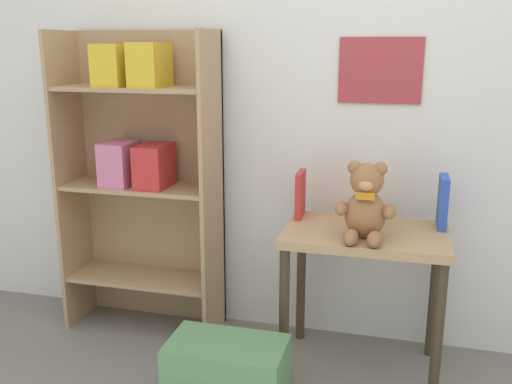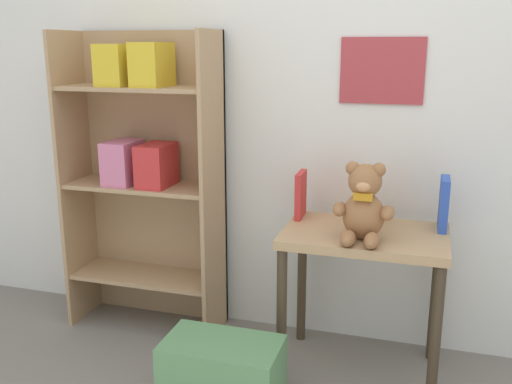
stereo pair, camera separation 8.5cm
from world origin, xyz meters
name	(u,v)px [view 1 (the left image)]	position (x,y,z in m)	size (l,w,h in m)	color
wall_back	(330,61)	(0.00, 1.54, 1.25)	(4.80, 0.07, 2.50)	silver
bookshelf_side	(142,164)	(-0.82, 1.39, 0.79)	(0.71, 0.28, 1.38)	tan
display_table	(365,254)	(0.21, 1.23, 0.50)	(0.64, 0.43, 0.60)	tan
teddy_bear	(366,204)	(0.20, 1.13, 0.74)	(0.23, 0.21, 0.30)	#99663D
book_standing_red	(300,194)	(-0.08, 1.36, 0.70)	(0.03, 0.14, 0.20)	red
book_standing_orange	(369,197)	(0.21, 1.35, 0.71)	(0.03, 0.14, 0.21)	orange
book_standing_blue	(443,202)	(0.49, 1.36, 0.71)	(0.03, 0.14, 0.21)	#2D51B7
storage_bin	(227,377)	(-0.24, 0.81, 0.14)	(0.43, 0.25, 0.28)	#568956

